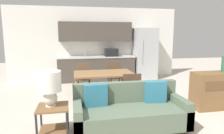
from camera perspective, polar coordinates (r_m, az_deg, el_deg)
The scene contains 11 objects.
wall_back at distance 7.68m, azimuth -4.84°, elevation 6.66°, with size 6.40×0.07×2.70m.
kitchen_counter at distance 7.42m, azimuth -4.41°, elevation 2.64°, with size 2.83×0.65×2.15m.
refrigerator at distance 7.74m, azimuth 9.38°, elevation 3.73°, with size 0.80×0.75×1.93m.
dining_table at distance 5.10m, azimuth -2.42°, elevation -2.31°, with size 1.49×0.92×0.74m.
couch at distance 3.66m, azimuth 4.93°, elevation -12.58°, with size 1.96×0.80×0.84m.
side_table at distance 3.55m, azimuth -16.47°, elevation -13.31°, with size 0.50×0.50×0.53m.
table_lamp at distance 3.42m, azimuth -17.42°, elevation -4.94°, with size 0.38×0.38×0.59m.
credenza at distance 5.22m, azimuth 27.37°, elevation -5.92°, with size 1.06×0.46×0.85m.
dining_chair_far_right at distance 6.03m, azimuth 0.82°, elevation -2.19°, with size 0.43×0.43×0.87m.
dining_chair_far_left at distance 5.87m, azimuth -8.15°, elevation -2.61°, with size 0.47×0.47×0.87m.
dining_chair_near_right at distance 4.46m, azimuth 5.31°, elevation -6.36°, with size 0.44×0.44×0.87m.
Camera 1 is at (-0.86, -2.99, 1.70)m, focal length 32.00 mm.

